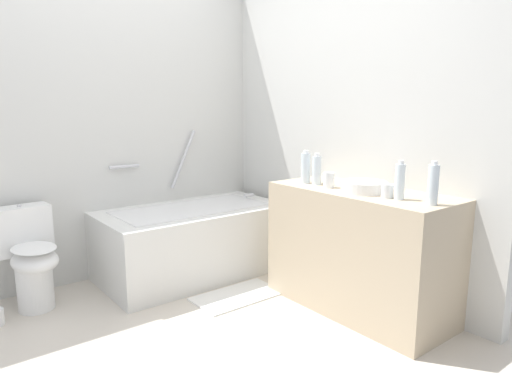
% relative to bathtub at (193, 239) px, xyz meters
% --- Properties ---
extents(ground_plane, '(3.96, 3.96, 0.00)m').
position_rel_bathtub_xyz_m(ground_plane, '(-0.67, -0.77, -0.30)').
color(ground_plane, beige).
extents(wall_back_tiled, '(3.36, 0.10, 2.42)m').
position_rel_bathtub_xyz_m(wall_back_tiled, '(-0.67, 0.45, 0.91)').
color(wall_back_tiled, silver).
rests_on(wall_back_tiled, ground_plane).
extents(wall_right_mirror, '(0.10, 2.73, 2.42)m').
position_rel_bathtub_xyz_m(wall_right_mirror, '(0.87, -0.77, 0.91)').
color(wall_right_mirror, silver).
rests_on(wall_right_mirror, ground_plane).
extents(bathtub, '(1.49, 0.80, 1.17)m').
position_rel_bathtub_xyz_m(bathtub, '(0.00, 0.00, 0.00)').
color(bathtub, silver).
rests_on(bathtub, ground_plane).
extents(toilet, '(0.38, 0.54, 0.70)m').
position_rel_bathtub_xyz_m(toilet, '(-1.21, 0.13, 0.07)').
color(toilet, white).
rests_on(toilet, ground_plane).
extents(vanity_counter, '(0.55, 1.26, 0.83)m').
position_rel_bathtub_xyz_m(vanity_counter, '(0.54, -1.28, 0.12)').
color(vanity_counter, tan).
rests_on(vanity_counter, ground_plane).
extents(sink_basin, '(0.29, 0.29, 0.07)m').
position_rel_bathtub_xyz_m(sink_basin, '(0.50, -1.34, 0.57)').
color(sink_basin, white).
rests_on(sink_basin, vanity_counter).
extents(sink_faucet, '(0.11, 0.15, 0.07)m').
position_rel_bathtub_xyz_m(sink_faucet, '(0.68, -1.34, 0.56)').
color(sink_faucet, '#BBBBC0').
rests_on(sink_faucet, vanity_counter).
extents(water_bottle_0, '(0.06, 0.06, 0.23)m').
position_rel_bathtub_xyz_m(water_bottle_0, '(0.47, -1.62, 0.64)').
color(water_bottle_0, silver).
rests_on(water_bottle_0, vanity_counter).
extents(water_bottle_1, '(0.06, 0.06, 0.25)m').
position_rel_bathtub_xyz_m(water_bottle_1, '(0.49, -1.82, 0.65)').
color(water_bottle_1, silver).
rests_on(water_bottle_1, vanity_counter).
extents(water_bottle_2, '(0.07, 0.07, 0.24)m').
position_rel_bathtub_xyz_m(water_bottle_2, '(0.45, -0.85, 0.64)').
color(water_bottle_2, silver).
rests_on(water_bottle_2, vanity_counter).
extents(water_bottle_3, '(0.06, 0.06, 0.22)m').
position_rel_bathtub_xyz_m(water_bottle_3, '(0.46, -0.95, 0.64)').
color(water_bottle_3, silver).
rests_on(water_bottle_3, vanity_counter).
extents(drinking_glass_0, '(0.07, 0.07, 0.08)m').
position_rel_bathtub_xyz_m(drinking_glass_0, '(0.46, -1.54, 0.57)').
color(drinking_glass_0, white).
rests_on(drinking_glass_0, vanity_counter).
extents(drinking_glass_1, '(0.07, 0.07, 0.10)m').
position_rel_bathtub_xyz_m(drinking_glass_1, '(0.44, -1.08, 0.59)').
color(drinking_glass_1, white).
rests_on(drinking_glass_1, vanity_counter).
extents(bath_mat, '(0.64, 0.35, 0.01)m').
position_rel_bathtub_xyz_m(bath_mat, '(0.00, -0.62, -0.29)').
color(bath_mat, white).
rests_on(bath_mat, ground_plane).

